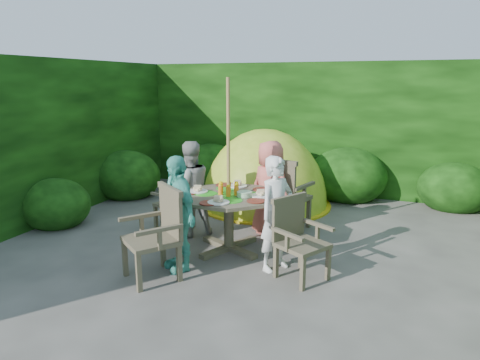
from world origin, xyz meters
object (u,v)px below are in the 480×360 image
(garden_chair_left, at_px, (178,200))
(garden_chair_front, at_px, (158,232))
(garden_chair_back, at_px, (284,194))
(parasol_pole, at_px, (228,167))
(child_left, at_px, (190,189))
(patio_table, at_px, (229,203))
(child_front, at_px, (178,213))
(child_back, at_px, (270,189))
(dome_tent, at_px, (264,204))
(child_right, at_px, (277,214))
(garden_chair_right, at_px, (298,237))

(garden_chair_left, distance_m, garden_chair_front, 1.58)
(garden_chair_front, bearing_deg, garden_chair_back, 102.53)
(parasol_pole, distance_m, child_left, 0.91)
(patio_table, height_order, child_front, child_front)
(garden_chair_front, bearing_deg, child_back, 102.94)
(patio_table, xyz_separation_m, parasol_pole, (-0.00, 0.00, 0.47))
(garden_chair_left, xyz_separation_m, child_left, (0.28, -0.13, 0.23))
(child_back, height_order, dome_tent, child_back)
(patio_table, distance_m, child_right, 0.80)
(garden_chair_left, height_order, child_left, child_left)
(patio_table, distance_m, parasol_pole, 0.47)
(child_right, distance_m, dome_tent, 2.75)
(garden_chair_right, relative_size, garden_chair_front, 0.89)
(child_left, bearing_deg, garden_chair_back, 161.54)
(child_left, height_order, child_front, child_front)
(child_left, bearing_deg, child_right, 108.29)
(patio_table, distance_m, child_left, 0.81)
(garden_chair_left, relative_size, child_back, 0.62)
(garden_chair_back, xyz_separation_m, garden_chair_front, (-0.88, -2.00, -0.03))
(child_front, bearing_deg, child_back, 104.25)
(garden_chair_right, height_order, dome_tent, dome_tent)
(child_right, bearing_deg, child_left, 93.35)
(garden_chair_back, distance_m, child_front, 1.89)
(garden_chair_left, bearing_deg, patio_table, 81.11)
(child_front, bearing_deg, garden_chair_back, 103.86)
(garden_chair_left, distance_m, child_front, 1.39)
(garden_chair_left, bearing_deg, child_back, 117.13)
(child_back, xyz_separation_m, dome_tent, (-0.55, 1.43, -0.68))
(parasol_pole, relative_size, child_back, 1.62)
(garden_chair_back, bearing_deg, garden_chair_right, 127.39)
(garden_chair_left, relative_size, child_front, 0.62)
(garden_chair_back, height_order, child_right, child_right)
(garden_chair_back, bearing_deg, garden_chair_left, 36.04)
(parasol_pole, xyz_separation_m, child_right, (0.73, -0.32, -0.43))
(child_left, distance_m, child_front, 1.13)
(child_back, bearing_deg, child_front, 90.38)
(child_right, xyz_separation_m, child_left, (-1.46, 0.65, 0.00))
(patio_table, xyz_separation_m, garden_chair_left, (-1.01, 0.46, -0.18))
(parasol_pole, distance_m, child_front, 0.91)
(patio_table, bearing_deg, child_front, -114.27)
(garden_chair_front, relative_size, child_back, 0.73)
(patio_table, height_order, parasol_pole, parasol_pole)
(garden_chair_front, bearing_deg, dome_tent, 122.73)
(garden_chair_right, bearing_deg, garden_chair_left, 96.09)
(parasol_pole, bearing_deg, garden_chair_left, 155.48)
(child_right, bearing_deg, child_back, 48.35)
(child_right, relative_size, dome_tent, 0.49)
(patio_table, relative_size, parasol_pole, 0.78)
(garden_chair_right, bearing_deg, child_front, 132.40)
(child_back, relative_size, child_front, 1.01)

